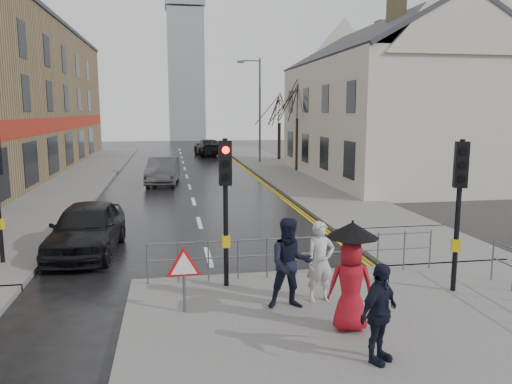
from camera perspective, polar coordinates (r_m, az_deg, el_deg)
name	(u,v)px	position (r m, az deg, el deg)	size (l,w,h in m)	color
ground	(219,295)	(11.64, -4.28, -11.61)	(120.00, 120.00, 0.00)	black
near_pavement	(415,354)	(9.29, 17.71, -17.19)	(10.00, 9.00, 0.14)	#605E5B
left_pavement	(86,174)	(34.51, -18.89, 1.99)	(4.00, 44.00, 0.14)	#605E5B
right_pavement	(274,167)	(36.83, 2.04, 2.91)	(4.00, 40.00, 0.14)	#605E5B
pavement_bridge_right	(419,244)	(16.25, 18.18, -5.72)	(4.00, 4.20, 0.14)	#605E5B
building_right_cream	(387,100)	(31.63, 14.73, 10.12)	(9.00, 16.40, 10.10)	beige
church_tower	(186,76)	(73.03, -8.00, 12.99)	(5.00, 5.00, 18.00)	#919399
traffic_signal_near_left	(225,187)	(11.22, -3.51, 0.62)	(0.28, 0.27, 3.40)	black
traffic_signal_near_right	(460,189)	(11.74, 22.24, 0.33)	(0.34, 0.33, 3.40)	black
guard_railing_front	(296,247)	(12.25, 4.56, -6.31)	(7.14, 0.04, 1.00)	#595B5E
warning_sign	(184,269)	(10.11, -8.25, -8.69)	(0.80, 0.07, 1.35)	#595B5E
street_lamp	(258,103)	(39.43, 0.19, 10.08)	(1.83, 0.25, 8.00)	#595B5E
tree_near	(298,96)	(33.93, 4.83, 10.91)	(2.40, 2.40, 6.58)	black
tree_far	(279,107)	(41.81, 2.69, 9.64)	(2.40, 2.40, 5.64)	black
pedestrian_a	(320,262)	(10.70, 7.37, -7.90)	(0.63, 0.41, 1.72)	beige
pedestrian_b	(290,264)	(10.24, 3.95, -8.16)	(0.91, 0.71, 1.88)	black
pedestrian_with_umbrella	(351,271)	(9.34, 10.82, -8.91)	(0.96, 0.96, 2.04)	maroon
pedestrian_d	(379,313)	(8.39, 13.89, -13.31)	(0.96, 0.40, 1.64)	black
car_parked	(87,228)	(15.41, -18.80, -3.93)	(1.79, 4.44, 1.51)	black
car_mid	(163,171)	(29.09, -10.59, 2.42)	(1.60, 4.59, 1.51)	#505256
car_far	(208,147)	(47.00, -5.50, 5.10)	(2.14, 5.26, 1.53)	black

